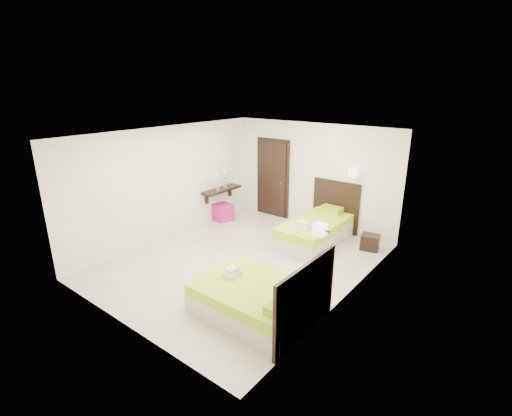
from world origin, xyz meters
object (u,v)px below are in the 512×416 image
Objects in this scene: bed_double at (261,299)px; nightstand at (370,242)px; ottoman at (223,212)px; bed_single at (317,229)px.

bed_double reaches higher than nightstand.
ottoman is at bearing 140.58° from bed_double.
bed_single is at bearing 5.77° from ottoman.
bed_double is 4.41m from ottoman.
bed_single is 5.31× the size of nightstand.
bed_single reaches higher than bed_double.
bed_single is at bearing -174.80° from nightstand.
nightstand is at bearing 9.27° from ottoman.
bed_single reaches higher than ottoman.
ottoman is at bearing 177.24° from nightstand.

